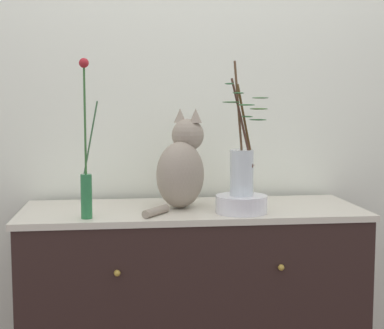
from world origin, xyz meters
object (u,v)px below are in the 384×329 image
Objects in this scene: sideboard at (192,307)px; vase_glass_clear at (242,165)px; cat_sitting at (182,167)px; vase_slim_green at (86,174)px; bowl_porcelain at (241,204)px.

vase_glass_clear is at bearing -37.63° from sideboard.
vase_glass_clear is at bearing -34.77° from cat_sitting.
vase_slim_green is 1.13× the size of vase_glass_clear.
cat_sitting is 2.01× the size of bowl_porcelain.
vase_slim_green reaches higher than sideboard.
vase_slim_green is at bearing -175.90° from bowl_porcelain.
sideboard is 0.51m from bowl_porcelain.
vase_glass_clear is at bearing -90.37° from bowl_porcelain.
bowl_porcelain is 0.39× the size of vase_glass_clear.
sideboard is at bearing 22.92° from vase_slim_green.
bowl_porcelain is at bearing -36.65° from sideboard.
cat_sitting is (-0.04, 0.02, 0.60)m from sideboard.
sideboard is 0.60m from cat_sitting.
cat_sitting is at bearing 145.23° from vase_glass_clear.
vase_glass_clear is (-0.00, -0.00, 0.15)m from bowl_porcelain.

